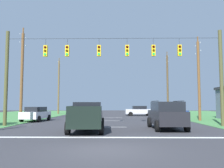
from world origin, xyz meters
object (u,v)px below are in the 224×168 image
utility_pole_mid_right (199,78)px  utility_pole_far_right (168,83)px  distant_car_far_parked (139,111)px  overhead_signal_span (113,71)px  suv_black (166,115)px  distant_car_crossing_white (36,114)px  distant_car_oncoming (169,112)px  pickup_truck (87,117)px  utility_pole_far_left (59,86)px  utility_pole_mid_left (22,74)px

utility_pole_mid_right → utility_pole_far_right: (-0.00, 16.45, 0.84)m
utility_pole_mid_right → distant_car_far_parked: bearing=116.1°
overhead_signal_span → utility_pole_far_right: (9.34, 22.96, 0.87)m
suv_black → distant_car_crossing_white: suv_black is taller
distant_car_crossing_white → distant_car_oncoming: same height
overhead_signal_span → utility_pole_far_right: bearing=67.9°
pickup_truck → utility_pole_far_left: bearing=107.1°
distant_car_far_parked → utility_pole_far_left: 16.22m
utility_pole_mid_right → utility_pole_far_left: utility_pole_far_left is taller
overhead_signal_span → utility_pole_far_left: utility_pole_far_left is taller
utility_pole_mid_right → utility_pole_far_left: size_ratio=0.90×
utility_pole_mid_right → utility_pole_far_right: bearing=90.0°
suv_black → utility_pole_mid_left: (-13.90, 8.38, 3.98)m
distant_car_far_parked → utility_pole_mid_left: size_ratio=0.43×
overhead_signal_span → distant_car_crossing_white: (-8.23, 5.63, -3.80)m
pickup_truck → utility_pole_far_right: (11.01, 26.71, 4.49)m
distant_car_crossing_white → distant_car_far_parked: 17.11m
suv_black → distant_car_oncoming: suv_black is taller
distant_car_far_parked → distant_car_crossing_white: bearing=-134.8°
overhead_signal_span → distant_car_far_parked: overhead_signal_span is taller
distant_car_oncoming → utility_pole_mid_right: 5.61m
utility_pole_mid_right → utility_pole_far_right: size_ratio=0.83×
distant_car_crossing_white → utility_pole_far_right: size_ratio=0.40×
distant_car_crossing_white → utility_pole_far_left: bearing=96.4°
distant_car_oncoming → utility_pole_mid_left: (-16.70, -3.74, 4.25)m
distant_car_oncoming → utility_pole_mid_left: bearing=-167.4°
distant_car_far_parked → utility_pole_mid_right: bearing=-63.9°
overhead_signal_span → pickup_truck: overhead_signal_span is taller
distant_car_oncoming → utility_pole_far_left: (-17.06, 14.77, 4.24)m
distant_car_far_parked → utility_pole_mid_right: 13.10m
overhead_signal_span → utility_pole_far_left: 26.54m
suv_black → utility_pole_mid_right: bearing=58.9°
suv_black → utility_pole_far_right: (5.41, 25.42, 4.39)m
utility_pole_mid_left → utility_pole_far_left: utility_pole_far_left is taller
overhead_signal_span → utility_pole_mid_left: (-9.97, 5.93, 0.46)m
utility_pole_mid_right → utility_pole_mid_left: 19.33m
distant_car_crossing_white → distant_car_far_parked: size_ratio=1.01×
suv_black → distant_car_crossing_white: bearing=146.4°
overhead_signal_span → distant_car_oncoming: 12.38m
pickup_truck → suv_black: size_ratio=1.13×
distant_car_oncoming → pickup_truck: bearing=-122.0°
distant_car_crossing_white → utility_pole_mid_right: 18.00m
overhead_signal_span → distant_car_crossing_white: bearing=145.6°
suv_black → distant_car_far_parked: 20.22m
suv_black → utility_pole_mid_right: size_ratio=0.52×
pickup_truck → utility_pole_far_left: utility_pole_far_left is taller
distant_car_oncoming → utility_pole_mid_right: size_ratio=0.46×
overhead_signal_span → utility_pole_mid_right: bearing=34.9°
utility_pole_mid_left → overhead_signal_span: bearing=-30.7°
overhead_signal_span → utility_pole_mid_right: (9.34, 6.51, 0.03)m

